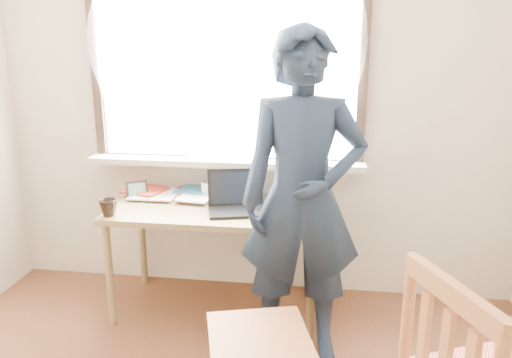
# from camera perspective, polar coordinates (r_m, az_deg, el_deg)

# --- Properties ---
(room_shell) EXTENTS (3.52, 4.02, 2.61)m
(room_shell) POSITION_cam_1_polar(r_m,az_deg,el_deg) (1.55, -10.20, 12.53)
(room_shell) COLOR beige
(room_shell) RESTS_ON ground
(desk) EXTENTS (1.31, 0.66, 0.70)m
(desk) POSITION_cam_1_polar(r_m,az_deg,el_deg) (3.17, -4.56, -4.46)
(desk) COLOR brown
(desk) RESTS_ON ground
(laptop) EXTENTS (0.41, 0.36, 0.24)m
(laptop) POSITION_cam_1_polar(r_m,az_deg,el_deg) (3.07, -2.23, -2.53)
(laptop) COLOR black
(laptop) RESTS_ON desk
(mug_white) EXTENTS (0.18, 0.18, 0.10)m
(mug_white) POSITION_cam_1_polar(r_m,az_deg,el_deg) (3.35, -5.20, -1.13)
(mug_white) COLOR white
(mug_white) RESTS_ON desk
(mug_dark) EXTENTS (0.15, 0.15, 0.10)m
(mug_dark) POSITION_cam_1_polar(r_m,az_deg,el_deg) (3.09, -16.50, -3.16)
(mug_dark) COLOR black
(mug_dark) RESTS_ON desk
(mouse) EXTENTS (0.09, 0.06, 0.03)m
(mouse) POSITION_cam_1_polar(r_m,az_deg,el_deg) (2.98, 3.03, -3.88)
(mouse) COLOR black
(mouse) RESTS_ON desk
(desk_clutter) EXTENTS (0.72, 0.48, 0.04)m
(desk_clutter) POSITION_cam_1_polar(r_m,az_deg,el_deg) (3.38, -9.09, -1.66)
(desk_clutter) COLOR #A6291E
(desk_clutter) RESTS_ON desk
(book_a) EXTENTS (0.25, 0.29, 0.02)m
(book_a) POSITION_cam_1_polar(r_m,az_deg,el_deg) (3.46, -9.93, -1.42)
(book_a) COLOR white
(book_a) RESTS_ON desk
(book_b) EXTENTS (0.26, 0.27, 0.02)m
(book_b) POSITION_cam_1_polar(r_m,az_deg,el_deg) (3.32, 4.36, -2.01)
(book_b) COLOR white
(book_b) RESTS_ON desk
(picture_frame) EXTENTS (0.13, 0.09, 0.11)m
(picture_frame) POSITION_cam_1_polar(r_m,az_deg,el_deg) (3.37, -13.46, -1.29)
(picture_frame) COLOR black
(picture_frame) RESTS_ON desk
(work_chair) EXTENTS (0.54, 0.53, 0.45)m
(work_chair) POSITION_cam_1_polar(r_m,az_deg,el_deg) (2.37, 0.29, -18.65)
(work_chair) COLOR #A06134
(work_chair) RESTS_ON ground
(person) EXTENTS (0.70, 0.50, 1.80)m
(person) POSITION_cam_1_polar(r_m,az_deg,el_deg) (2.65, 5.33, -2.37)
(person) COLOR black
(person) RESTS_ON ground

